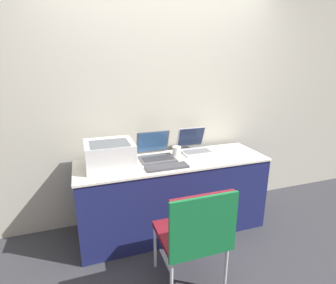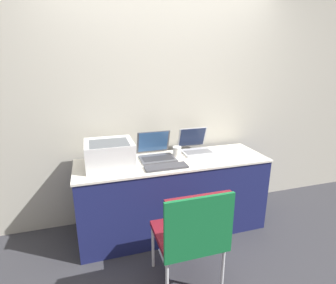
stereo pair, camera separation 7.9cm
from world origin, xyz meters
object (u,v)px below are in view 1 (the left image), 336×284
Objects in this scene: laptop_right at (195,146)px; coffee_cup at (177,151)px; chair at (196,230)px; external_keyboard at (167,167)px; printer at (110,154)px; laptop_left at (156,152)px.

coffee_cup is at bearing -161.59° from laptop_right.
external_keyboard is at bearing 90.83° from chair.
printer is 4.43× the size of coffee_cup.
external_keyboard is 4.04× the size of coffee_cup.
laptop_left is 0.30m from external_keyboard.
coffee_cup reaches higher than chair.
chair is at bearing -88.26° from laptop_left.
chair is (0.49, -0.83, -0.37)m from printer.
laptop_left is 0.97m from chair.
coffee_cup is (0.20, 0.28, 0.04)m from external_keyboard.
laptop_left reaches higher than laptop_right.
laptop_left is at bearing 176.65° from coffee_cup.
external_keyboard is at bearing -86.33° from laptop_left.
chair is (0.03, -0.92, -0.30)m from laptop_left.
chair is at bearing -59.40° from printer.
printer reaches higher than chair.
coffee_cup is 0.97m from chair.
chair reaches higher than external_keyboard.
external_keyboard is (0.02, -0.29, -0.05)m from laptop_left.
printer is 1.25× the size of laptop_left.
chair is at bearing -113.51° from laptop_right.
laptop_right is at bearing 8.32° from laptop_left.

